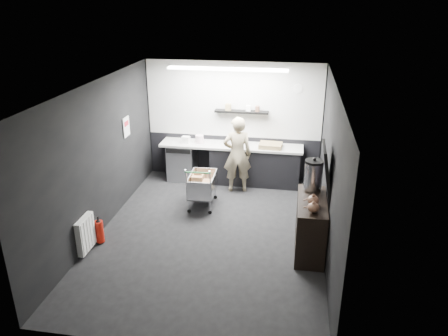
# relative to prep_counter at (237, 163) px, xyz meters

# --- Properties ---
(floor) EXTENTS (5.50, 5.50, 0.00)m
(floor) POSITION_rel_prep_counter_xyz_m (-0.14, -2.42, -0.46)
(floor) COLOR black
(floor) RESTS_ON ground
(ceiling) EXTENTS (5.50, 5.50, 0.00)m
(ceiling) POSITION_rel_prep_counter_xyz_m (-0.14, -2.42, 2.24)
(ceiling) COLOR silver
(ceiling) RESTS_ON wall_back
(wall_back) EXTENTS (5.50, 0.00, 5.50)m
(wall_back) POSITION_rel_prep_counter_xyz_m (-0.14, 0.33, 0.89)
(wall_back) COLOR black
(wall_back) RESTS_ON floor
(wall_front) EXTENTS (5.50, 0.00, 5.50)m
(wall_front) POSITION_rel_prep_counter_xyz_m (-0.14, -5.17, 0.89)
(wall_front) COLOR black
(wall_front) RESTS_ON floor
(wall_left) EXTENTS (0.00, 5.50, 5.50)m
(wall_left) POSITION_rel_prep_counter_xyz_m (-2.14, -2.42, 0.89)
(wall_left) COLOR black
(wall_left) RESTS_ON floor
(wall_right) EXTENTS (0.00, 5.50, 5.50)m
(wall_right) POSITION_rel_prep_counter_xyz_m (1.86, -2.42, 0.89)
(wall_right) COLOR black
(wall_right) RESTS_ON floor
(kitchen_wall_panel) EXTENTS (3.95, 0.02, 1.70)m
(kitchen_wall_panel) POSITION_rel_prep_counter_xyz_m (-0.14, 0.31, 1.39)
(kitchen_wall_panel) COLOR silver
(kitchen_wall_panel) RESTS_ON wall_back
(dado_panel) EXTENTS (3.95, 0.02, 1.00)m
(dado_panel) POSITION_rel_prep_counter_xyz_m (-0.14, 0.31, 0.04)
(dado_panel) COLOR black
(dado_panel) RESTS_ON wall_back
(floating_shelf) EXTENTS (1.20, 0.22, 0.04)m
(floating_shelf) POSITION_rel_prep_counter_xyz_m (0.06, 0.20, 1.16)
(floating_shelf) COLOR black
(floating_shelf) RESTS_ON wall_back
(wall_clock) EXTENTS (0.20, 0.03, 0.20)m
(wall_clock) POSITION_rel_prep_counter_xyz_m (1.26, 0.30, 1.69)
(wall_clock) COLOR white
(wall_clock) RESTS_ON wall_back
(poster) EXTENTS (0.02, 0.30, 0.40)m
(poster) POSITION_rel_prep_counter_xyz_m (-2.12, -1.12, 1.09)
(poster) COLOR white
(poster) RESTS_ON wall_left
(poster_red_band) EXTENTS (0.02, 0.22, 0.10)m
(poster_red_band) POSITION_rel_prep_counter_xyz_m (-2.11, -1.12, 1.16)
(poster_red_band) COLOR red
(poster_red_band) RESTS_ON poster
(radiator) EXTENTS (0.10, 0.50, 0.60)m
(radiator) POSITION_rel_prep_counter_xyz_m (-2.08, -3.32, -0.11)
(radiator) COLOR white
(radiator) RESTS_ON wall_left
(ceiling_strip) EXTENTS (2.40, 0.20, 0.04)m
(ceiling_strip) POSITION_rel_prep_counter_xyz_m (-0.14, -0.57, 2.21)
(ceiling_strip) COLOR white
(ceiling_strip) RESTS_ON ceiling
(prep_counter) EXTENTS (3.20, 0.61, 0.90)m
(prep_counter) POSITION_rel_prep_counter_xyz_m (0.00, 0.00, 0.00)
(prep_counter) COLOR black
(prep_counter) RESTS_ON floor
(person) EXTENTS (0.68, 0.52, 1.68)m
(person) POSITION_rel_prep_counter_xyz_m (0.07, -0.45, 0.38)
(person) COLOR beige
(person) RESTS_ON floor
(shopping_cart) EXTENTS (0.52, 0.85, 0.93)m
(shopping_cart) POSITION_rel_prep_counter_xyz_m (-0.52, -1.30, -0.02)
(shopping_cart) COLOR silver
(shopping_cart) RESTS_ON floor
(sideboard) EXTENTS (0.53, 1.25, 1.87)m
(sideboard) POSITION_rel_prep_counter_xyz_m (1.62, -2.60, 0.14)
(sideboard) COLOR black
(sideboard) RESTS_ON floor
(fire_extinguisher) EXTENTS (0.15, 0.15, 0.49)m
(fire_extinguisher) POSITION_rel_prep_counter_xyz_m (-1.99, -3.01, -0.22)
(fire_extinguisher) COLOR #B6180C
(fire_extinguisher) RESTS_ON floor
(cardboard_box) EXTENTS (0.51, 0.40, 0.10)m
(cardboard_box) POSITION_rel_prep_counter_xyz_m (0.75, -0.05, 0.49)
(cardboard_box) COLOR olive
(cardboard_box) RESTS_ON prep_counter
(pink_tub) EXTENTS (0.18, 0.18, 0.18)m
(pink_tub) POSITION_rel_prep_counter_xyz_m (-0.86, 0.00, 0.53)
(pink_tub) COLOR silver
(pink_tub) RESTS_ON prep_counter
(white_container) EXTENTS (0.18, 0.15, 0.15)m
(white_container) POSITION_rel_prep_counter_xyz_m (-1.17, -0.05, 0.52)
(white_container) COLOR white
(white_container) RESTS_ON prep_counter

